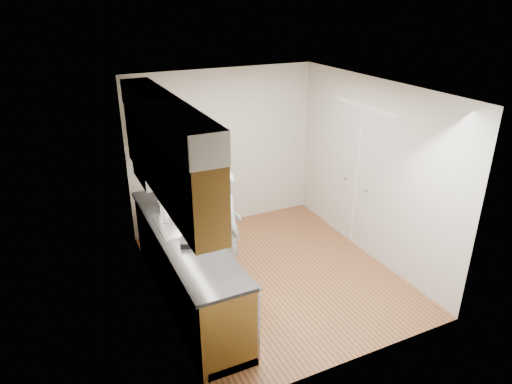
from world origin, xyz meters
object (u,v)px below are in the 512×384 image
(person, at_px, (227,219))
(soap_bottle_a, at_px, (165,203))
(soda_can, at_px, (187,202))
(dish_rack, at_px, (200,239))
(soap_bottle_b, at_px, (162,197))

(person, height_order, soap_bottle_a, person)
(soap_bottle_a, relative_size, soda_can, 2.25)
(person, relative_size, dish_rack, 4.24)
(person, relative_size, soap_bottle_a, 7.06)
(person, bearing_deg, soda_can, 40.20)
(person, distance_m, soap_bottle_a, 0.81)
(soda_can, bearing_deg, soap_bottle_b, 143.71)
(soda_can, relative_size, dish_rack, 0.27)
(person, height_order, dish_rack, person)
(soap_bottle_b, bearing_deg, person, -46.54)
(soap_bottle_a, distance_m, soap_bottle_b, 0.25)
(soap_bottle_b, distance_m, dish_rack, 1.16)
(dish_rack, bearing_deg, soap_bottle_a, 122.71)
(person, bearing_deg, dish_rack, 135.66)
(soap_bottle_b, xyz_separation_m, dish_rack, (0.13, -1.15, -0.07))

